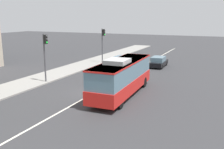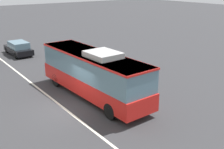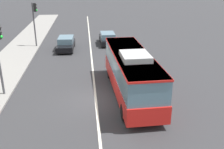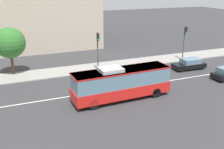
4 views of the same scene
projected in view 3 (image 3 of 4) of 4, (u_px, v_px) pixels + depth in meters
name	position (u px, v px, depth m)	size (l,w,h in m)	color
ground_plane	(96.00, 100.00, 18.16)	(160.00, 160.00, 0.00)	#333335
lane_centre_line	(96.00, 100.00, 18.16)	(76.00, 0.16, 0.01)	silver
transit_bus	(131.00, 71.00, 18.38)	(10.08, 2.83, 3.46)	red
sedan_black	(66.00, 44.00, 29.87)	(4.57, 1.98, 1.46)	black
sedan_black_ahead	(108.00, 38.00, 32.24)	(4.53, 1.88, 1.46)	black
traffic_light_near_corner	(35.00, 17.00, 29.94)	(0.33, 0.62, 5.20)	#47474C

